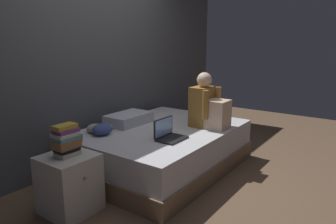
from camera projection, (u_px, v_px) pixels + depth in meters
name	position (u px, v px, depth m)	size (l,w,h in m)	color
ground_plane	(173.00, 179.00, 3.51)	(8.00, 8.00, 0.00)	brown
wall_back	(95.00, 55.00, 3.89)	(5.60, 0.10, 2.70)	#4C4F54
bed	(162.00, 148.00, 3.79)	(2.00, 1.50, 0.50)	#7A6047
nightstand	(69.00, 184.00, 2.79)	(0.44, 0.46, 0.53)	beige
person_sitting	(208.00, 106.00, 3.73)	(0.39, 0.44, 0.66)	olive
laptop	(169.00, 134.00, 3.29)	(0.32, 0.23, 0.22)	black
pillow	(129.00, 119.00, 3.89)	(0.56, 0.36, 0.13)	silver
book_stack	(66.00, 140.00, 2.72)	(0.24, 0.17, 0.28)	beige
clothes_pile	(101.00, 129.00, 3.48)	(0.32, 0.32, 0.13)	#3D4C8E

